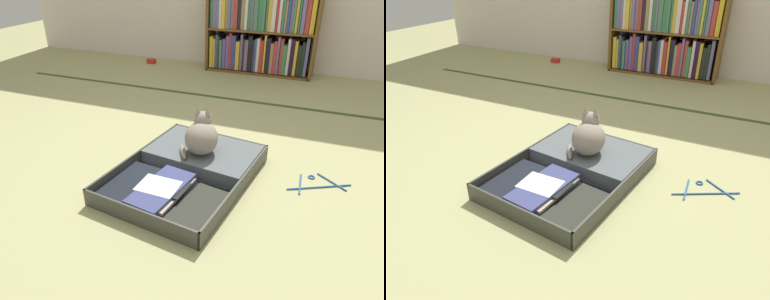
# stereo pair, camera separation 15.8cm
# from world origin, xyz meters

# --- Properties ---
(ground_plane) EXTENTS (10.00, 10.00, 0.00)m
(ground_plane) POSITION_xyz_m (0.00, 0.00, 0.00)
(ground_plane) COLOR tan
(tatami_border) EXTENTS (4.80, 0.05, 0.00)m
(tatami_border) POSITION_xyz_m (0.00, 1.30, 0.00)
(tatami_border) COLOR #3C4B28
(tatami_border) RESTS_ON ground_plane
(bookshelf) EXTENTS (1.17, 0.29, 0.92)m
(bookshelf) POSITION_xyz_m (-0.09, 2.24, 0.43)
(bookshelf) COLOR brown
(bookshelf) RESTS_ON ground_plane
(open_suitcase) EXTENTS (0.80, 1.01, 0.10)m
(open_suitcase) POSITION_xyz_m (-0.00, -0.04, 0.04)
(open_suitcase) COLOR #3D3E38
(open_suitcase) RESTS_ON ground_plane
(black_cat) EXTENTS (0.27, 0.29, 0.28)m
(black_cat) POSITION_xyz_m (0.02, 0.09, 0.21)
(black_cat) COLOR gray
(black_cat) RESTS_ON open_suitcase
(clothes_hanger) EXTENTS (0.34, 0.26, 0.01)m
(clothes_hanger) POSITION_xyz_m (0.71, 0.14, 0.00)
(clothes_hanger) COLOR #2A5C9C
(clothes_hanger) RESTS_ON ground_plane
(small_red_pouch) EXTENTS (0.10, 0.07, 0.05)m
(small_red_pouch) POSITION_xyz_m (-1.38, 2.14, 0.02)
(small_red_pouch) COLOR red
(small_red_pouch) RESTS_ON ground_plane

